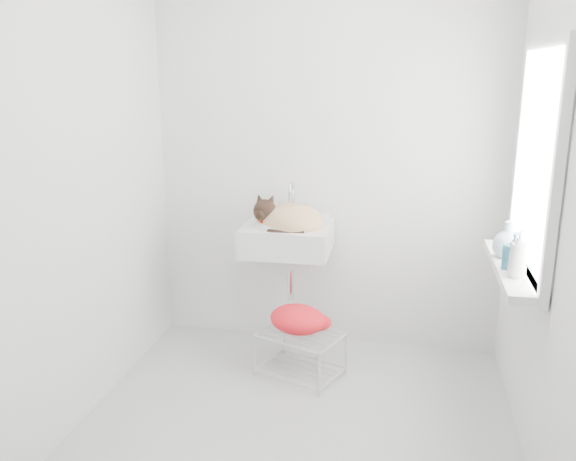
% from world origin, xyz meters
% --- Properties ---
extents(floor, '(2.20, 2.00, 0.02)m').
position_xyz_m(floor, '(0.00, 0.00, 0.00)').
color(floor, '#B0B1B2').
rests_on(floor, ground).
extents(back_wall, '(2.20, 0.02, 2.50)m').
position_xyz_m(back_wall, '(0.00, 1.00, 1.25)').
color(back_wall, silver).
rests_on(back_wall, ground).
extents(right_wall, '(0.02, 2.00, 2.50)m').
position_xyz_m(right_wall, '(1.10, 0.00, 1.25)').
color(right_wall, silver).
rests_on(right_wall, ground).
extents(left_wall, '(0.02, 2.00, 2.50)m').
position_xyz_m(left_wall, '(-1.10, 0.00, 1.25)').
color(left_wall, silver).
rests_on(left_wall, ground).
extents(window_glass, '(0.01, 0.80, 1.00)m').
position_xyz_m(window_glass, '(1.09, 0.20, 1.35)').
color(window_glass, white).
rests_on(window_glass, right_wall).
extents(window_frame, '(0.04, 0.90, 1.10)m').
position_xyz_m(window_frame, '(1.07, 0.20, 1.35)').
color(window_frame, white).
rests_on(window_frame, right_wall).
extents(windowsill, '(0.16, 0.88, 0.04)m').
position_xyz_m(windowsill, '(1.01, 0.20, 0.83)').
color(windowsill, white).
rests_on(windowsill, right_wall).
extents(sink, '(0.52, 0.46, 0.21)m').
position_xyz_m(sink, '(-0.20, 0.74, 0.85)').
color(sink, white).
rests_on(sink, back_wall).
extents(faucet, '(0.19, 0.13, 0.19)m').
position_xyz_m(faucet, '(-0.20, 0.92, 0.99)').
color(faucet, silver).
rests_on(faucet, sink).
extents(cat, '(0.45, 0.38, 0.26)m').
position_xyz_m(cat, '(-0.19, 0.72, 0.89)').
color(cat, tan).
rests_on(cat, sink).
extents(wire_rack, '(0.53, 0.46, 0.27)m').
position_xyz_m(wire_rack, '(-0.08, 0.47, 0.15)').
color(wire_rack, silver).
rests_on(wire_rack, floor).
extents(towel, '(0.42, 0.37, 0.14)m').
position_xyz_m(towel, '(-0.10, 0.51, 0.30)').
color(towel, '#EC0700').
rests_on(towel, wire_rack).
extents(bottle_a, '(0.10, 0.10, 0.18)m').
position_xyz_m(bottle_a, '(1.00, 0.01, 0.85)').
color(bottle_a, silver).
rests_on(bottle_a, windowsill).
extents(bottle_b, '(0.11, 0.11, 0.18)m').
position_xyz_m(bottle_b, '(1.00, 0.13, 0.85)').
color(bottle_b, '#275C72').
rests_on(bottle_b, windowsill).
extents(bottle_c, '(0.21, 0.21, 0.19)m').
position_xyz_m(bottle_c, '(1.00, 0.32, 0.85)').
color(bottle_c, silver).
rests_on(bottle_c, windowsill).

